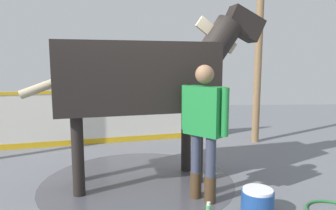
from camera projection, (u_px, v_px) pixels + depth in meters
ground_plane at (131, 182)px, 4.64m from camera, size 16.00×16.00×0.02m
wet_patch at (138, 181)px, 4.66m from camera, size 2.87×2.87×0.00m
barrier_wall at (119, 118)px, 6.86m from camera, size 5.16×1.23×1.18m
roof_post_near at (258, 73)px, 6.75m from camera, size 0.16×0.16×3.09m
horse at (144, 77)px, 4.47m from camera, size 3.52×1.42×2.63m
handler at (204, 123)px, 3.89m from camera, size 0.52×0.52×1.75m
wash_bucket at (257, 202)px, 3.61m from camera, size 0.38×0.38×0.32m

